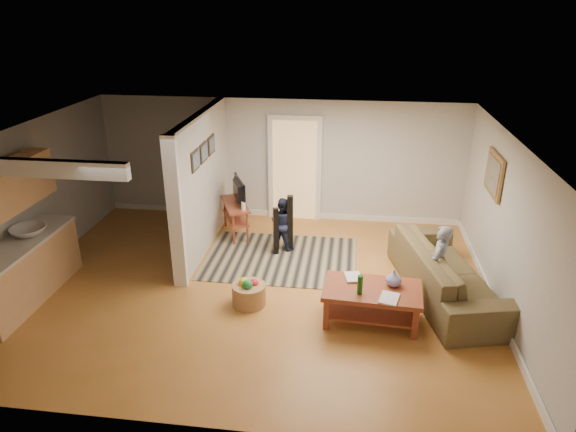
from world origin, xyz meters
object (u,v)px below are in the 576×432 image
object	(u,v)px
coffee_table	(373,295)
tv_console	(236,206)
speaker_left	(276,231)
speaker_right	(290,223)
toddler	(283,248)
child	(434,300)
toy_basket	(249,293)
sofa	(444,294)

from	to	relation	value
coffee_table	tv_console	distance (m)	3.72
coffee_table	speaker_left	world-z (taller)	speaker_left
speaker_right	toddler	world-z (taller)	speaker_right
speaker_left	speaker_right	world-z (taller)	speaker_right
child	toddler	world-z (taller)	child
toy_basket	toddler	bearing A→B (deg)	83.14
child	toy_basket	bearing A→B (deg)	-57.69
tv_console	child	bearing A→B (deg)	-53.41
toy_basket	toddler	xyz separation A→B (m)	(0.24, 1.97, -0.19)
tv_console	speaker_left	size ratio (longest dim) A/B	1.24
speaker_left	child	bearing A→B (deg)	-44.74
coffee_table	toy_basket	size ratio (longest dim) A/B	2.78
tv_console	child	size ratio (longest dim) A/B	0.89
toy_basket	speaker_left	bearing A→B (deg)	84.88
toy_basket	child	size ratio (longest dim) A/B	0.41
sofa	child	xyz separation A→B (m)	(-0.18, -0.20, 0.00)
toddler	child	bearing A→B (deg)	172.92
speaker_right	toddler	size ratio (longest dim) A/B	1.07
coffee_table	child	bearing A→B (deg)	34.38
sofa	toddler	bearing A→B (deg)	51.42
sofa	child	size ratio (longest dim) A/B	2.17
sofa	tv_console	xyz separation A→B (m)	(-3.75, 1.79, 0.60)
sofa	toy_basket	bearing A→B (deg)	89.22
sofa	speaker_left	size ratio (longest dim) A/B	3.03
speaker_left	tv_console	bearing A→B (deg)	120.43
toy_basket	child	distance (m)	2.87
tv_console	child	world-z (taller)	tv_console
sofa	speaker_right	size ratio (longest dim) A/B	2.55
tv_console	toddler	world-z (taller)	tv_console
tv_console	toy_basket	xyz separation A→B (m)	(0.75, -2.47, -0.41)
coffee_table	speaker_left	distance (m)	2.55
coffee_table	speaker_right	size ratio (longest dim) A/B	1.33
speaker_right	toddler	xyz separation A→B (m)	(-0.15, 0.06, -0.54)
speaker_left	coffee_table	bearing A→B (deg)	-68.12
coffee_table	toy_basket	world-z (taller)	coffee_table
coffee_table	toddler	bearing A→B (deg)	126.72
speaker_left	toy_basket	size ratio (longest dim) A/B	1.76
sofa	toy_basket	world-z (taller)	toy_basket
sofa	speaker_right	xyz separation A→B (m)	(-2.62, 1.24, 0.54)
sofa	coffee_table	world-z (taller)	coffee_table
tv_console	speaker_right	distance (m)	1.26
sofa	tv_console	size ratio (longest dim) A/B	2.45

